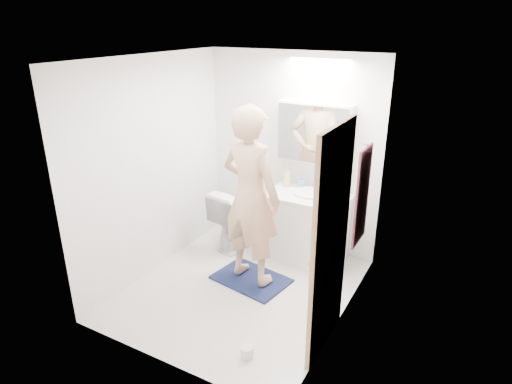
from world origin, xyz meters
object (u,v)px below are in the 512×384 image
Objects in this scene: toilet_paper_roll at (247,352)px; person at (251,196)px; toilet at (240,217)px; soap_bottle_a at (287,177)px; soap_bottle_b at (301,181)px; toothbrush_cup at (331,190)px; vanity_cabinet at (307,228)px; medicine_cabinet at (314,133)px.

person is at bearing 117.75° from toilet_paper_roll.
toilet reaches higher than toilet_paper_roll.
toilet is 0.80m from soap_bottle_a.
toilet is 0.91m from soap_bottle_b.
soap_bottle_b is 1.69× the size of toothbrush_cup.
person reaches higher than vanity_cabinet.
soap_bottle_a is at bearing -79.98° from person.
person reaches higher than toilet_paper_roll.
soap_bottle_b is at bearing 133.83° from vanity_cabinet.
toilet is at bearing 122.50° from toilet_paper_roll.
toilet is at bearing -165.68° from toothbrush_cup.
soap_bottle_a is at bearing 156.30° from vanity_cabinet.
medicine_cabinet is 0.61m from soap_bottle_b.
toilet_paper_roll is (1.09, -1.70, -0.34)m from toilet.
person is 17.50× the size of toilet_paper_roll.
medicine_cabinet is 1.13m from person.
medicine_cabinet reaches higher than toilet.
soap_bottle_b is (-0.17, 0.18, 0.51)m from vanity_cabinet.
medicine_cabinet reaches higher than vanity_cabinet.
medicine_cabinet is at bearing 102.75° from vanity_cabinet.
toilet_paper_roll is (0.01, -1.98, -0.81)m from toothbrush_cup.
toilet is (-0.82, -0.32, -1.11)m from medicine_cabinet.
soap_bottle_b reaches higher than toilet_paper_roll.
toothbrush_cup reaches higher than toilet.
toothbrush_cup is (0.26, -0.05, -0.64)m from medicine_cabinet.
toilet_paper_roll is (0.56, -1.97, -0.89)m from soap_bottle_a.
vanity_cabinet is 1.04m from person.
vanity_cabinet is 9.40× the size of toothbrush_cup.
medicine_cabinet reaches higher than toothbrush_cup.
medicine_cabinet is 9.19× the size of toothbrush_cup.
person is 0.96m from soap_bottle_b.
toilet is at bearing -156.91° from soap_bottle_b.
medicine_cabinet is (-0.05, 0.21, 1.11)m from vanity_cabinet.
person is 0.92m from soap_bottle_a.
vanity_cabinet is at bearing -104.10° from person.
medicine_cabinet is at bearing 11.53° from soap_bottle_a.
person reaches higher than soap_bottle_a.
person is 11.88× the size of soap_bottle_b.
medicine_cabinet is at bearing 169.11° from toothbrush_cup.
soap_bottle_a reaches higher than soap_bottle_b.
soap_bottle_a is at bearing -178.97° from toothbrush_cup.
medicine_cabinet is at bearing -96.86° from person.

